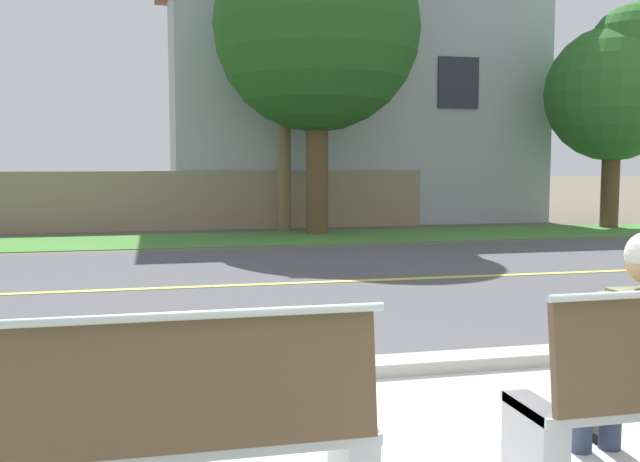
{
  "coord_description": "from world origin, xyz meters",
  "views": [
    {
      "loc": [
        -1.29,
        -2.7,
        1.58
      ],
      "look_at": [
        0.09,
        3.31,
        1.0
      ],
      "focal_mm": 40.4,
      "sensor_mm": 36.0,
      "label": 1
    }
  ],
  "objects_px": {
    "shade_tree_left": "(324,11)",
    "shade_tree_centre": "(619,84)",
    "bench_left": "(174,438)",
    "seated_person_olive": "(632,344)"
  },
  "relations": [
    {
      "from": "seated_person_olive",
      "to": "shade_tree_left",
      "type": "height_order",
      "value": "shade_tree_left"
    },
    {
      "from": "shade_tree_left",
      "to": "shade_tree_centre",
      "type": "distance_m",
      "value": 7.47
    },
    {
      "from": "bench_left",
      "to": "shade_tree_centre",
      "type": "distance_m",
      "value": 17.0
    },
    {
      "from": "bench_left",
      "to": "seated_person_olive",
      "type": "height_order",
      "value": "seated_person_olive"
    },
    {
      "from": "bench_left",
      "to": "seated_person_olive",
      "type": "relative_size",
      "value": 1.37
    },
    {
      "from": "seated_person_olive",
      "to": "bench_left",
      "type": "bearing_deg",
      "value": -175.75
    },
    {
      "from": "bench_left",
      "to": "shade_tree_left",
      "type": "relative_size",
      "value": 0.23
    },
    {
      "from": "shade_tree_left",
      "to": "shade_tree_centre",
      "type": "bearing_deg",
      "value": 0.13
    },
    {
      "from": "bench_left",
      "to": "shade_tree_left",
      "type": "distance_m",
      "value": 13.85
    },
    {
      "from": "bench_left",
      "to": "shade_tree_left",
      "type": "bearing_deg",
      "value": 73.97
    }
  ]
}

